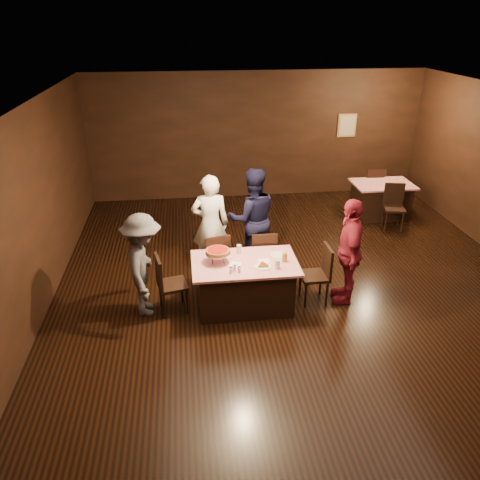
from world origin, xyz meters
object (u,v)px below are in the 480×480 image
Objects in this scene: chair_back_near at (394,207)px; diner_white_jacket at (210,224)px; chair_back_far at (371,187)px; back_table at (381,200)px; chair_end_left at (172,284)px; diner_grey_knit at (143,265)px; main_table at (245,284)px; glass_front_right at (277,264)px; diner_red_shirt at (349,251)px; chair_far_left at (215,258)px; diner_navy_hoodie at (252,218)px; glass_amber at (285,257)px; glass_back at (239,249)px; plate_empty at (279,255)px; chair_end_right at (314,275)px; pizza_stand at (218,251)px; chair_far_right at (262,255)px.

chair_back_near is 0.54× the size of diner_white_jacket.
back_table is at bearing 91.99° from chair_back_far.
diner_grey_knit reaches higher than chair_end_left.
main_table is 5.20m from chair_back_far.
diner_white_jacket is at bearing 121.17° from glass_front_right.
diner_red_shirt is 1.19m from glass_front_right.
chair_far_left is 1.36m from glass_front_right.
diner_navy_hoodie reaches higher than chair_back_far.
glass_amber is (-2.91, -3.89, 0.37)m from chair_back_far.
main_table is 0.75m from glass_amber.
chair_back_near is at bearing -167.54° from chair_far_left.
chair_far_left is 0.52× the size of diner_navy_hoodie.
main_table is 1.68m from diner_red_shirt.
chair_far_left and chair_back_far have the same top height.
glass_amber is at bearing -28.30° from glass_back.
chair_far_left is 1.00× the size of chair_back_near.
chair_back_near is at bearing 38.90° from plate_empty.
chair_back_far is at bearing 146.77° from chair_end_right.
back_table is 0.71m from chair_back_near.
diner_red_shirt is 1.02m from glass_amber.
chair_back_near is at bearing 35.87° from main_table.
main_table is 11.43× the size of glass_back.
pizza_stand is 2.71× the size of glass_back.
chair_end_left is (-1.50, -0.75, 0.00)m from chair_far_right.
diner_white_jacket reaches higher than diner_grey_knit.
diner_grey_knit is at bearing 74.70° from chair_end_left.
chair_far_left is 0.55× the size of diner_red_shirt.
chair_far_right and chair_end_right have the same top height.
chair_end_right is 2.00m from diner_white_jacket.
glass_back is (-3.56, -2.94, 0.46)m from back_table.
chair_back_far is at bearing 53.18° from glass_amber.
chair_back_near is 0.52× the size of diner_navy_hoodie.
glass_front_right is (-1.17, -0.24, -0.02)m from diner_red_shirt.
back_table is 5.97m from diner_grey_knit.
chair_end_left is at bearing 25.93° from chair_far_right.
diner_white_jacket is 0.97× the size of diner_navy_hoodie.
chair_far_right is (-3.11, -2.49, 0.09)m from back_table.
glass_back is (1.05, 0.30, 0.37)m from chair_end_left.
chair_back_far is (3.51, 3.84, 0.09)m from main_table.
pizza_stand reaches higher than glass_back.
chair_end_right is (-2.41, -3.24, 0.09)m from back_table.
glass_amber is (-2.91, -3.29, 0.46)m from back_table.
glass_front_right is at bearing 91.73° from diner_navy_hoodie.
main_table is 1.10m from chair_end_right.
chair_end_right is 3.80× the size of plate_empty.
diner_navy_hoodie is 2.23m from diner_grey_knit.
chair_far_left is 1.36m from diner_grey_knit.
diner_white_jacket is (0.66, 1.22, 0.41)m from chair_end_left.
chair_end_right is 0.59× the size of diner_grey_knit.
chair_far_right is 1.16m from pizza_stand.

